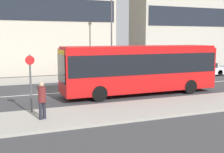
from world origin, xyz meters
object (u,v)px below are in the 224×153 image
(parked_car_0, at_px, (203,70))
(bus_stop_sign, at_px, (31,79))
(city_bus, at_px, (140,67))
(pedestrian_near_stop, at_px, (42,98))
(street_lamp, at_px, (112,25))

(parked_car_0, height_order, bus_stop_sign, bus_stop_sign)
(parked_car_0, xyz_separation_m, bus_stop_sign, (-17.39, -8.59, 1.17))
(city_bus, xyz_separation_m, pedestrian_near_stop, (-6.95, -4.05, -0.77))
(city_bus, relative_size, street_lamp, 1.30)
(pedestrian_near_stop, distance_m, bus_stop_sign, 1.62)
(parked_car_0, height_order, pedestrian_near_stop, pedestrian_near_stop)
(bus_stop_sign, relative_size, street_lamp, 0.35)
(bus_stop_sign, xyz_separation_m, street_lamp, (8.35, 10.54, 3.18))
(pedestrian_near_stop, xyz_separation_m, bus_stop_sign, (-0.34, 1.42, 0.69))
(parked_car_0, bearing_deg, bus_stop_sign, -153.72)
(parked_car_0, relative_size, pedestrian_near_stop, 2.65)
(parked_car_0, bearing_deg, pedestrian_near_stop, -149.58)
(city_bus, height_order, parked_car_0, city_bus)
(city_bus, bearing_deg, pedestrian_near_stop, -151.08)
(street_lamp, bearing_deg, parked_car_0, -12.21)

